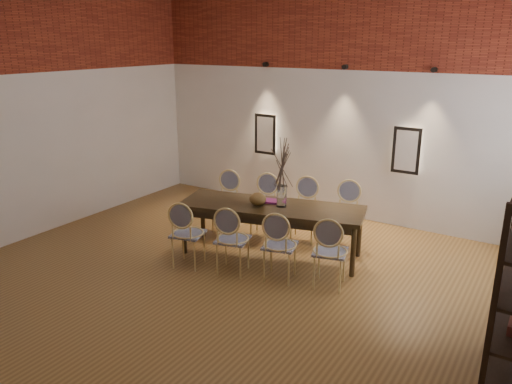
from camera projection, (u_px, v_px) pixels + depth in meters
The scene contains 23 objects.
floor at pixel (211, 293), 6.14m from camera, with size 7.00×7.00×0.02m, color olive.
wall_back at pixel (335, 100), 8.41m from camera, with size 7.00×0.10×4.00m, color silver.
wall_left at pixel (15, 109), 7.35m from camera, with size 0.10×7.00×4.00m, color silver.
brick_band_back at pixel (337, 21), 7.98m from camera, with size 7.00×0.02×1.50m, color maroon.
brick_band_left at pixel (5, 19), 6.95m from camera, with size 0.02×7.00×1.50m, color maroon.
niche_left at pixel (266, 134), 9.20m from camera, with size 0.36×0.06×0.66m, color #FFEAC6.
niche_right at pixel (407, 150), 7.87m from camera, with size 0.36×0.06×0.66m, color #FFEAC6.
spot_fixture_left at pixel (266, 64), 8.81m from camera, with size 0.08×0.08×0.10m, color black.
spot_fixture_mid at pixel (345, 67), 8.04m from camera, with size 0.08×0.08×0.10m, color black.
spot_fixture_right at pixel (434, 70), 7.33m from camera, with size 0.08×0.08×0.10m, color black.
dining_table at pixel (271, 230), 7.11m from camera, with size 2.58×0.83×0.75m, color #362713.
chair_near_a at pixel (188, 233), 6.74m from camera, with size 0.44×0.44×0.94m, color #D8BE75, non-canonical shape.
chair_near_b at pixel (233, 239), 6.55m from camera, with size 0.44×0.44×0.94m, color #D8BE75, non-canonical shape.
chair_near_c at pixel (280, 245), 6.36m from camera, with size 0.44×0.44×0.94m, color #D8BE75, non-canonical shape.
chair_near_d at pixel (330, 252), 6.17m from camera, with size 0.44×0.44×0.94m, color #D8BE75, non-canonical shape.
chair_far_a at pixel (225, 203), 8.00m from camera, with size 0.44×0.44×0.94m, color #D8BE75, non-canonical shape.
chair_far_b at pixel (264, 207), 7.81m from camera, with size 0.44×0.44×0.94m, color #D8BE75, non-canonical shape.
chair_far_c at pixel (304, 211), 7.62m from camera, with size 0.44×0.44×0.94m, color #D8BE75, non-canonical shape.
chair_far_d at pixel (346, 215), 7.43m from camera, with size 0.44×0.44×0.94m, color #D8BE75, non-canonical shape.
vase at pixel (282, 196), 6.91m from camera, with size 0.14×0.14×0.30m, color silver.
dried_branches at pixel (282, 165), 6.78m from camera, with size 0.50×0.50×0.70m, color #46372D, non-canonical shape.
bowl at pixel (258, 199), 6.98m from camera, with size 0.24×0.24×0.18m, color brown.
book at pixel (270, 201), 7.13m from camera, with size 0.26×0.18×0.03m, color #7D2165.
Camera 1 is at (3.41, -4.35, 3.00)m, focal length 35.00 mm.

